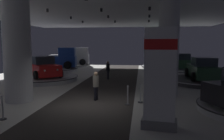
# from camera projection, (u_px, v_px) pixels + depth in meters

# --- Properties ---
(ground) EXTENTS (24.00, 44.00, 0.06)m
(ground) POSITION_uv_depth(u_px,v_px,m) (90.00, 105.00, 11.65)
(ground) COLOR silver
(column_right) EXTENTS (1.18, 1.18, 5.50)m
(column_right) POSITION_uv_depth(u_px,v_px,m) (168.00, 50.00, 13.27)
(column_right) COLOR silver
(column_right) RESTS_ON ground
(column_left) EXTENTS (1.43, 1.43, 5.50)m
(column_left) POSITION_uv_depth(u_px,v_px,m) (17.00, 50.00, 12.04)
(column_left) COLOR silver
(column_left) RESTS_ON ground
(brand_sign_pylon) EXTENTS (1.34, 0.81, 3.66)m
(brand_sign_pylon) POSITION_uv_depth(u_px,v_px,m) (160.00, 77.00, 8.14)
(brand_sign_pylon) COLOR slate
(brand_sign_pylon) RESTS_ON ground
(display_platform_mid_left) EXTENTS (5.81, 5.81, 0.37)m
(display_platform_mid_left) POSITION_uv_depth(u_px,v_px,m) (43.00, 78.00, 19.21)
(display_platform_mid_left) COLOR #B7B7BC
(display_platform_mid_left) RESTS_ON ground
(display_car_mid_left) EXTENTS (4.13, 4.34, 1.71)m
(display_car_mid_left) POSITION_uv_depth(u_px,v_px,m) (43.00, 67.00, 19.13)
(display_car_mid_left) COLOR red
(display_car_mid_left) RESTS_ON display_platform_mid_left
(display_platform_mid_right) EXTENTS (5.59, 5.59, 0.34)m
(display_platform_mid_right) POSITION_uv_depth(u_px,v_px,m) (202.00, 81.00, 18.01)
(display_platform_mid_right) COLOR #333338
(display_platform_mid_right) RESTS_ON ground
(display_car_mid_right) EXTENTS (2.28, 4.27, 1.71)m
(display_car_mid_right) POSITION_uv_depth(u_px,v_px,m) (203.00, 69.00, 17.87)
(display_car_mid_right) COLOR #2D5638
(display_car_mid_right) RESTS_ON display_platform_mid_right
(display_platform_far_right) EXTENTS (5.38, 5.38, 0.37)m
(display_platform_far_right) POSITION_uv_depth(u_px,v_px,m) (182.00, 71.00, 24.58)
(display_platform_far_right) COLOR silver
(display_platform_far_right) RESTS_ON ground
(display_car_far_right) EXTENTS (4.35, 2.51, 1.71)m
(display_car_far_right) POSITION_uv_depth(u_px,v_px,m) (182.00, 62.00, 24.48)
(display_car_far_right) COLOR #2D5638
(display_car_far_right) RESTS_ON display_platform_far_right
(display_platform_far_left) EXTENTS (5.68, 5.68, 0.37)m
(display_platform_far_left) POSITION_uv_depth(u_px,v_px,m) (52.00, 69.00, 25.84)
(display_platform_far_left) COLOR silver
(display_platform_far_left) RESTS_ON ground
(pickup_truck_far_left) EXTENTS (5.61, 3.46, 2.30)m
(pickup_truck_far_left) POSITION_uv_depth(u_px,v_px,m) (55.00, 60.00, 25.74)
(pickup_truck_far_left) COLOR navy
(pickup_truck_far_left) RESTS_ON display_platform_far_left
(display_platform_deep_right) EXTENTS (5.68, 5.68, 0.22)m
(display_platform_deep_right) POSITION_uv_depth(u_px,v_px,m) (163.00, 67.00, 30.02)
(display_platform_deep_right) COLOR #B7B7BC
(display_platform_deep_right) RESTS_ON ground
(pickup_truck_deep_right) EXTENTS (4.02, 5.70, 2.30)m
(pickup_truck_deep_right) POSITION_uv_depth(u_px,v_px,m) (162.00, 59.00, 30.21)
(pickup_truck_deep_right) COLOR #2D5638
(pickup_truck_deep_right) RESTS_ON display_platform_deep_right
(display_platform_deep_left) EXTENTS (5.68, 5.68, 0.25)m
(display_platform_deep_left) POSITION_uv_depth(u_px,v_px,m) (70.00, 65.00, 31.74)
(display_platform_deep_left) COLOR silver
(display_platform_deep_left) RESTS_ON ground
(pickup_truck_deep_left) EXTENTS (5.60, 3.43, 2.30)m
(pickup_truck_deep_left) POSITION_uv_depth(u_px,v_px,m) (72.00, 58.00, 31.64)
(pickup_truck_deep_left) COLOR silver
(pickup_truck_deep_left) RESTS_ON display_platform_deep_left
(visitor_walking_near) EXTENTS (0.32, 0.32, 1.59)m
(visitor_walking_near) POSITION_uv_depth(u_px,v_px,m) (96.00, 84.00, 12.45)
(visitor_walking_near) COLOR black
(visitor_walking_near) RESTS_ON ground
(visitor_walking_far) EXTENTS (0.32, 0.32, 1.59)m
(visitor_walking_far) POSITION_uv_depth(u_px,v_px,m) (108.00, 69.00, 19.90)
(visitor_walking_far) COLOR black
(visitor_walking_far) RESTS_ON ground
(stanchion_a) EXTENTS (0.28, 0.28, 1.01)m
(stanchion_a) POSITION_uv_depth(u_px,v_px,m) (128.00, 98.00, 11.55)
(stanchion_a) COLOR #333338
(stanchion_a) RESTS_ON ground
(stanchion_b) EXTENTS (0.28, 0.28, 1.01)m
(stanchion_b) POSITION_uv_depth(u_px,v_px,m) (140.00, 96.00, 12.00)
(stanchion_b) COLOR #333338
(stanchion_b) RESTS_ON ground
(stanchion_c) EXTENTS (0.28, 0.28, 1.01)m
(stanchion_c) POSITION_uv_depth(u_px,v_px,m) (3.00, 111.00, 9.28)
(stanchion_c) COLOR #333338
(stanchion_c) RESTS_ON ground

